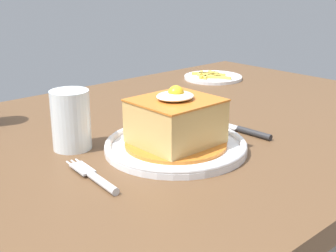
{
  "coord_description": "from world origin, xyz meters",
  "views": [
    {
      "loc": [
        -0.56,
        -0.64,
        1.04
      ],
      "look_at": [
        -0.05,
        -0.08,
        0.79
      ],
      "focal_mm": 48.23,
      "sensor_mm": 36.0,
      "label": 1
    }
  ],
  "objects_px": {
    "main_plate": "(176,145)",
    "fork": "(96,178)",
    "side_plate_fries": "(213,77)",
    "knife": "(244,130)",
    "drinking_glass": "(71,124)"
  },
  "relations": [
    {
      "from": "main_plate",
      "to": "fork",
      "type": "xyz_separation_m",
      "value": [
        -0.17,
        -0.01,
        -0.0
      ]
    },
    {
      "from": "main_plate",
      "to": "side_plate_fries",
      "type": "height_order",
      "value": "main_plate"
    },
    {
      "from": "knife",
      "to": "drinking_glass",
      "type": "relative_size",
      "value": 1.58
    },
    {
      "from": "fork",
      "to": "drinking_glass",
      "type": "distance_m",
      "value": 0.16
    },
    {
      "from": "main_plate",
      "to": "knife",
      "type": "height_order",
      "value": "main_plate"
    },
    {
      "from": "main_plate",
      "to": "side_plate_fries",
      "type": "bearing_deg",
      "value": 36.06
    },
    {
      "from": "knife",
      "to": "drinking_glass",
      "type": "distance_m",
      "value": 0.33
    },
    {
      "from": "side_plate_fries",
      "to": "fork",
      "type": "bearing_deg",
      "value": -151.12
    },
    {
      "from": "fork",
      "to": "drinking_glass",
      "type": "relative_size",
      "value": 1.35
    },
    {
      "from": "fork",
      "to": "knife",
      "type": "xyz_separation_m",
      "value": [
        0.33,
        -0.01,
        0.0
      ]
    },
    {
      "from": "fork",
      "to": "drinking_glass",
      "type": "bearing_deg",
      "value": 72.01
    },
    {
      "from": "fork",
      "to": "main_plate",
      "type": "bearing_deg",
      "value": 4.03
    },
    {
      "from": "knife",
      "to": "drinking_glass",
      "type": "height_order",
      "value": "drinking_glass"
    },
    {
      "from": "drinking_glass",
      "to": "knife",
      "type": "bearing_deg",
      "value": -28.08
    },
    {
      "from": "main_plate",
      "to": "knife",
      "type": "relative_size",
      "value": 1.5
    }
  ]
}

